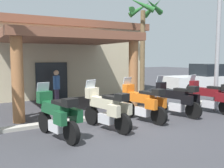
# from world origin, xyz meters

# --- Properties ---
(ground_plane) EXTENTS (80.00, 80.00, 0.00)m
(ground_plane) POSITION_xyz_m (0.00, 0.00, 0.00)
(ground_plane) COLOR #38383D
(motel_building) EXTENTS (13.80, 11.99, 4.62)m
(motel_building) POSITION_xyz_m (0.13, 9.93, 2.35)
(motel_building) COLOR beige
(motel_building) RESTS_ON ground_plane
(motorcycle_green) EXTENTS (0.86, 2.20, 1.61)m
(motorcycle_green) POSITION_xyz_m (-2.14, -0.08, 0.70)
(motorcycle_green) COLOR black
(motorcycle_green) RESTS_ON ground_plane
(motorcycle_cream) EXTENTS (0.90, 2.19, 1.61)m
(motorcycle_cream) POSITION_xyz_m (-0.43, -0.05, 0.70)
(motorcycle_cream) COLOR black
(motorcycle_cream) RESTS_ON ground_plane
(motorcycle_orange) EXTENTS (0.84, 2.20, 1.61)m
(motorcycle_orange) POSITION_xyz_m (1.28, 0.18, 0.70)
(motorcycle_orange) COLOR black
(motorcycle_orange) RESTS_ON ground_plane
(motorcycle_black) EXTENTS (0.92, 2.19, 1.61)m
(motorcycle_black) POSITION_xyz_m (3.00, 0.14, 0.70)
(motorcycle_black) COLOR black
(motorcycle_black) RESTS_ON ground_plane
(motorcycle_maroon) EXTENTS (0.85, 2.20, 1.61)m
(motorcycle_maroon) POSITION_xyz_m (4.71, -0.15, 0.70)
(motorcycle_maroon) COLOR black
(motorcycle_maroon) RESTS_ON ground_plane
(pedestrian) EXTENTS (0.38, 0.42, 1.79)m
(pedestrian) POSITION_xyz_m (-0.60, 4.34, 1.04)
(pedestrian) COLOR #3F334C
(pedestrian) RESTS_ON ground_plane
(pickup_truck_white) EXTENTS (5.43, 2.68, 1.95)m
(pickup_truck_white) POSITION_xyz_m (9.57, 4.08, 0.94)
(pickup_truck_white) COLOR black
(pickup_truck_white) RESTS_ON ground_plane
(palm_tree_near_portico) EXTENTS (2.38, 2.49, 6.17)m
(palm_tree_near_portico) POSITION_xyz_m (5.67, 5.71, 4.60)
(palm_tree_near_portico) COLOR brown
(palm_tree_near_portico) RESTS_ON ground_plane
(curb_strip) EXTENTS (10.57, 0.36, 0.12)m
(curb_strip) POSITION_xyz_m (1.28, 1.45, 0.06)
(curb_strip) COLOR #ADA89E
(curb_strip) RESTS_ON ground_plane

